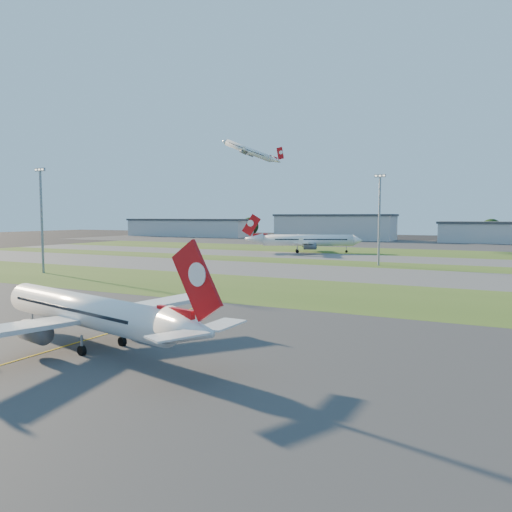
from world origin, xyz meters
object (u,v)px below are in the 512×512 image
Objects in this scene: airliner_taxiing at (307,241)px; airliner_parked at (87,312)px; light_mast_centre at (379,213)px; light_mast_west at (41,213)px.

airliner_parked is at bearing 78.02° from airliner_taxiing.
airliner_taxiing is (-28.23, 140.65, 0.88)m from airliner_parked.
airliner_parked is 1.32× the size of light_mast_centre.
light_mast_west is 1.00× the size of light_mast_centre.
airliner_taxiing reaches higher than airliner_parked.
airliner_parked is 0.85× the size of airliner_taxiing.
airliner_taxiing is 100.23m from light_mast_west.
airliner_parked is at bearing -94.47° from light_mast_centre.
light_mast_west is at bearing 46.90° from airliner_taxiing.
light_mast_west is at bearing 156.27° from airliner_parked.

